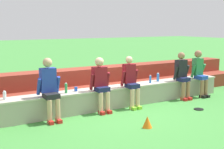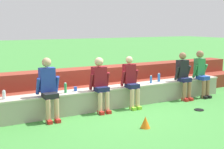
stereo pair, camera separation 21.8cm
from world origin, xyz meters
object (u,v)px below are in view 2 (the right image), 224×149
object	(u,v)px
water_bottle_center_gap	(65,88)
sports_cone	(145,122)
plastic_cup_right_end	(75,89)
person_rightmost_edge	(201,72)
person_far_right	(184,74)
water_bottle_mid_left	(151,79)
frisbee	(199,110)
person_center	(100,82)
person_left_of_center	(49,87)
person_right_of_center	(131,81)
water_bottle_mid_right	(4,95)
water_bottle_near_right	(159,78)

from	to	relation	value
water_bottle_center_gap	sports_cone	xyz separation A→B (m)	(1.14, -1.81, -0.55)
water_bottle_center_gap	plastic_cup_right_end	xyz separation A→B (m)	(0.29, 0.07, -0.07)
person_rightmost_edge	sports_cone	bearing A→B (deg)	-153.96
person_rightmost_edge	water_bottle_center_gap	bearing A→B (deg)	177.06
person_far_right	water_bottle_center_gap	world-z (taller)	person_far_right
water_bottle_mid_left	water_bottle_center_gap	world-z (taller)	water_bottle_center_gap
person_far_right	frisbee	xyz separation A→B (m)	(-0.46, -1.13, -0.76)
person_center	water_bottle_mid_left	distance (m)	1.75
person_left_of_center	person_right_of_center	xyz separation A→B (m)	(2.27, -0.02, -0.06)
person_left_of_center	person_right_of_center	bearing A→B (deg)	-0.47
water_bottle_center_gap	water_bottle_mid_right	distance (m)	1.45
water_bottle_mid_right	water_bottle_center_gap	bearing A→B (deg)	-3.05
water_bottle_near_right	frisbee	size ratio (longest dim) A/B	1.01
water_bottle_mid_left	person_rightmost_edge	bearing A→B (deg)	-6.90
water_bottle_mid_right	frisbee	bearing A→B (deg)	-17.10
water_bottle_center_gap	sports_cone	bearing A→B (deg)	-57.66
person_rightmost_edge	sports_cone	size ratio (longest dim) A/B	5.63
person_left_of_center	person_rightmost_edge	bearing A→B (deg)	-0.20
person_rightmost_edge	person_far_right	bearing A→B (deg)	179.85
plastic_cup_right_end	frisbee	xyz separation A→B (m)	(2.91, -1.42, -0.60)
person_right_of_center	sports_cone	xyz separation A→B (m)	(-0.64, -1.58, -0.61)
person_center	person_far_right	size ratio (longest dim) A/B	0.99
person_right_of_center	plastic_cup_right_end	bearing A→B (deg)	168.73
person_right_of_center	person_left_of_center	bearing A→B (deg)	179.53
person_far_right	plastic_cup_right_end	bearing A→B (deg)	175.03
person_right_of_center	water_bottle_center_gap	size ratio (longest dim) A/B	5.40
person_far_right	water_bottle_mid_left	distance (m)	1.08
water_bottle_mid_left	person_far_right	bearing A→B (deg)	-11.47
person_rightmost_edge	water_bottle_mid_right	distance (m)	5.84
person_far_right	water_bottle_mid_left	xyz separation A→B (m)	(-1.05, 0.21, -0.10)
water_bottle_near_right	person_right_of_center	bearing A→B (deg)	-165.60
water_bottle_near_right	frisbee	world-z (taller)	water_bottle_near_right
person_center	sports_cone	bearing A→B (deg)	-80.43
plastic_cup_right_end	sports_cone	xyz separation A→B (m)	(0.85, -1.88, -0.48)
person_right_of_center	plastic_cup_right_end	size ratio (longest dim) A/B	12.71
water_bottle_mid_left	plastic_cup_right_end	xyz separation A→B (m)	(-2.32, 0.08, -0.05)
person_center	plastic_cup_right_end	size ratio (longest dim) A/B	12.87
person_far_right	plastic_cup_right_end	distance (m)	3.38
water_bottle_near_right	water_bottle_center_gap	distance (m)	2.97
water_bottle_mid_left	sports_cone	distance (m)	2.38
water_bottle_mid_right	plastic_cup_right_end	bearing A→B (deg)	-0.25
water_bottle_center_gap	water_bottle_mid_right	bearing A→B (deg)	176.95
water_bottle_mid_left	sports_cone	xyz separation A→B (m)	(-1.47, -1.80, -0.54)
water_bottle_mid_left	frisbee	xyz separation A→B (m)	(0.59, -1.34, -0.66)
water_bottle_near_right	person_far_right	bearing A→B (deg)	-23.50
person_left_of_center	sports_cone	distance (m)	2.38
person_left_of_center	water_bottle_mid_left	world-z (taller)	person_left_of_center
person_right_of_center	person_rightmost_edge	bearing A→B (deg)	0.04
person_rightmost_edge	water_bottle_mid_left	distance (m)	1.79
sports_cone	person_far_right	bearing A→B (deg)	32.21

